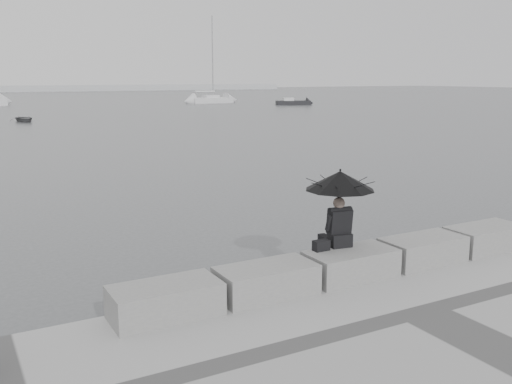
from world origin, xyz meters
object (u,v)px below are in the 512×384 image
sailboat_right (211,99)px  dinghy (24,119)px  small_motorboat (293,103)px  seated_person (340,190)px

sailboat_right → dinghy: sailboat_right is taller
small_motorboat → seated_person: bearing=-100.9°
sailboat_right → dinghy: (-29.73, -25.23, -0.29)m
small_motorboat → dinghy: bearing=-138.1°
seated_person → dinghy: bearing=99.0°
small_motorboat → dinghy: size_ratio=1.73×
seated_person → sailboat_right: bearing=76.9°
dinghy → seated_person: bearing=-101.8°
seated_person → small_motorboat: size_ratio=0.27×
seated_person → dinghy: 46.89m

